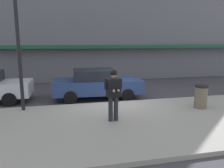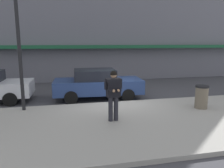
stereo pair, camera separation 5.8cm
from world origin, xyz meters
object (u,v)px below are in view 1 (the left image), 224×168
parked_sedan_mid (97,84)px  street_lamp_post (18,36)px  trash_bin (201,97)px  man_texting_on_phone (113,90)px

parked_sedan_mid → street_lamp_post: size_ratio=0.94×
street_lamp_post → trash_bin: 7.88m
parked_sedan_mid → man_texting_on_phone: (-0.01, -3.81, 0.46)m
street_lamp_post → man_texting_on_phone: bearing=-31.7°
man_texting_on_phone → trash_bin: (3.99, 0.71, -0.62)m
street_lamp_post → trash_bin: bearing=-10.5°
street_lamp_post → trash_bin: size_ratio=4.98×
man_texting_on_phone → street_lamp_post: bearing=148.3°
man_texting_on_phone → street_lamp_post: street_lamp_post is taller
trash_bin → street_lamp_post: bearing=169.5°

